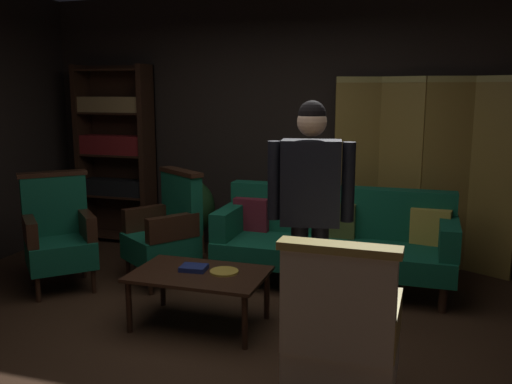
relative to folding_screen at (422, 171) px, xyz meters
name	(u,v)px	position (x,y,z in m)	size (l,w,h in m)	color
ground_plane	(222,343)	(-1.28, -2.19, -0.99)	(10.00, 10.00, 0.00)	#331E11
back_wall	(302,125)	(-1.28, 0.26, 0.41)	(7.20, 0.10, 2.80)	black
folding_screen	(422,171)	(0.00, 0.00, 0.00)	(1.73, 0.31, 1.90)	olive
bookshelf	(116,151)	(-3.43, 0.00, 0.08)	(0.90, 0.32, 2.05)	black
velvet_couch	(335,236)	(-0.73, -0.74, -0.53)	(2.12, 0.78, 0.88)	black
coffee_table	(199,278)	(-1.55, -1.95, -0.61)	(1.00, 0.64, 0.42)	black
armchair_gilt_accent	(342,336)	(-0.34, -2.87, -0.50)	(0.60, 0.58, 1.04)	tan
armchair_wing_left	(167,230)	(-2.23, -1.12, -0.50)	(0.81, 0.80, 1.04)	black
armchair_wing_right	(59,235)	(-3.09, -1.56, -0.50)	(0.82, 0.82, 1.04)	black
standing_figure	(310,201)	(-0.71, -1.97, 0.04)	(0.58, 0.27, 1.70)	black
potted_plant	(191,211)	(-2.38, -0.24, -0.51)	(0.52, 0.52, 0.82)	brown
book_navy_cloth	(194,268)	(-1.61, -1.92, -0.55)	(0.20, 0.16, 0.04)	navy
brass_tray	(224,272)	(-1.37, -1.90, -0.56)	(0.22, 0.22, 0.02)	gold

